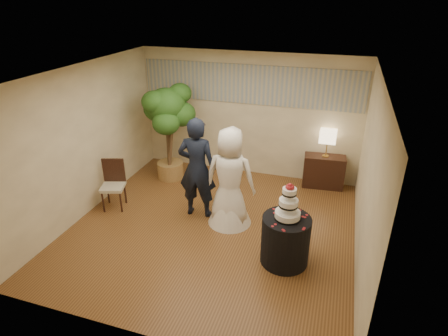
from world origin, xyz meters
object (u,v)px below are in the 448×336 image
(groom, at_px, (197,168))
(side_chair, at_px, (113,186))
(wedding_cake, at_px, (289,201))
(ficus_tree, at_px, (168,133))
(bride, at_px, (230,178))
(table_lamp, at_px, (327,144))
(console, at_px, (324,171))
(cake_table, at_px, (285,240))

(groom, xyz_separation_m, side_chair, (-1.68, -0.29, -0.49))
(groom, bearing_deg, wedding_cake, 148.45)
(wedding_cake, distance_m, ficus_tree, 3.71)
(bride, xyz_separation_m, table_lamp, (1.54, 1.99, 0.08))
(wedding_cake, distance_m, console, 2.92)
(groom, height_order, table_lamp, groom)
(console, bearing_deg, groom, -144.73)
(table_lamp, bearing_deg, wedding_cake, -97.78)
(bride, distance_m, table_lamp, 2.52)
(cake_table, height_order, side_chair, side_chair)
(side_chair, bearing_deg, wedding_cake, -27.38)
(wedding_cake, bearing_deg, console, 82.22)
(bride, xyz_separation_m, ficus_tree, (-1.85, 1.36, 0.17))
(groom, distance_m, ficus_tree, 1.74)
(groom, height_order, side_chair, groom)
(console, bearing_deg, wedding_cake, -103.17)
(wedding_cake, height_order, console, wedding_cake)
(side_chair, bearing_deg, bride, -12.58)
(groom, bearing_deg, cake_table, 148.45)
(console, distance_m, side_chair, 4.46)
(cake_table, height_order, wedding_cake, wedding_cake)
(groom, relative_size, console, 2.25)
(console, bearing_deg, ficus_tree, -174.86)
(side_chair, bearing_deg, ficus_tree, 55.05)
(ficus_tree, bearing_deg, cake_table, -35.79)
(bride, distance_m, ficus_tree, 2.30)
(cake_table, distance_m, wedding_cake, 0.71)
(groom, relative_size, side_chair, 1.99)
(side_chair, bearing_deg, cake_table, -27.38)
(console, xyz_separation_m, ficus_tree, (-3.39, -0.63, 0.74))
(ficus_tree, xyz_separation_m, side_chair, (-0.49, -1.56, -0.61))
(groom, distance_m, cake_table, 2.12)
(console, bearing_deg, table_lamp, 0.00)
(table_lamp, height_order, ficus_tree, ficus_tree)
(side_chair, bearing_deg, console, 11.93)
(console, relative_size, table_lamp, 1.50)
(console, relative_size, ficus_tree, 0.39)
(ficus_tree, bearing_deg, table_lamp, 10.54)
(wedding_cake, height_order, side_chair, wedding_cake)
(table_lamp, distance_m, ficus_tree, 3.45)
(table_lamp, bearing_deg, bride, -127.79)
(console, distance_m, table_lamp, 0.65)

